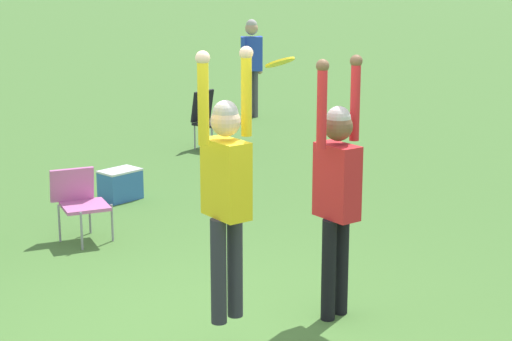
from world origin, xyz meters
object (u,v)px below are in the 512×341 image
camping_chair_0 (207,116)px  person_spectator_near (252,58)px  person_jumping (226,181)px  person_defending (337,183)px  camping_chair_3 (80,198)px  cooler_box (120,185)px  frisbee (280,62)px

camping_chair_0 → person_spectator_near: bearing=-157.5°
person_jumping → camping_chair_0: bearing=-32.0°
person_jumping → camping_chair_0: 7.41m
person_defending → camping_chair_0: size_ratio=2.37×
camping_chair_3 → cooler_box: 1.62m
camping_chair_3 → person_jumping: bearing=97.9°
frisbee → camping_chair_0: 7.44m
person_defending → frisbee: 1.24m
person_defending → person_spectator_near: 9.49m
person_jumping → cooler_box: (2.14, 4.01, -1.15)m
person_jumping → person_defending: size_ratio=0.94×
camping_chair_3 → frisbee: bearing=105.3°
person_defending → frisbee: bearing=-81.3°
person_defending → frisbee: frisbee is taller
camping_chair_3 → camping_chair_0: bearing=-127.1°
person_defending → camping_chair_0: bearing=155.8°
person_defending → camping_chair_3: bearing=-165.2°
person_jumping → camping_chair_3: person_jumping is taller
frisbee → camping_chair_0: frisbee is taller
camping_chair_0 → camping_chair_3: camping_chair_0 is taller
person_jumping → camping_chair_3: size_ratio=2.67×
person_defending → cooler_box: person_defending is taller
frisbee → camping_chair_0: (4.62, 5.58, -1.67)m
person_jumping → camping_chair_3: (0.85, 3.06, -0.89)m
camping_chair_3 → cooler_box: camping_chair_3 is taller
camping_chair_0 → cooler_box: bearing=19.8°
camping_chair_0 → person_defending: bearing=48.8°
frisbee → person_spectator_near: frisbee is taller
person_defending → camping_chair_3: 3.35m
person_jumping → camping_chair_0: size_ratio=2.24×
camping_chair_0 → person_spectator_near: (2.50, 1.37, 0.61)m
person_jumping → person_spectator_near: person_jumping is taller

